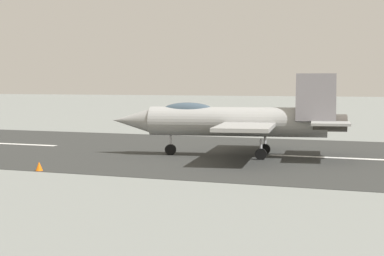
# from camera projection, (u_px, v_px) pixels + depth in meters

# --- Properties ---
(ground_plane) EXTENTS (400.00, 400.00, 0.00)m
(ground_plane) POSITION_uv_depth(u_px,v_px,m) (320.00, 157.00, 43.21)
(ground_plane) COLOR gray
(runway_strip) EXTENTS (240.00, 26.00, 0.02)m
(runway_strip) POSITION_uv_depth(u_px,v_px,m) (320.00, 157.00, 43.20)
(runway_strip) COLOR #313231
(runway_strip) RESTS_ON ground
(fighter_jet) EXTENTS (16.86, 14.29, 5.67)m
(fighter_jet) POSITION_uv_depth(u_px,v_px,m) (236.00, 121.00, 43.51)
(fighter_jet) COLOR #9FA09E
(fighter_jet) RESTS_ON ground
(marker_cone_mid) EXTENTS (0.44, 0.44, 0.55)m
(marker_cone_mid) POSITION_uv_depth(u_px,v_px,m) (39.00, 166.00, 36.45)
(marker_cone_mid) COLOR orange
(marker_cone_mid) RESTS_ON ground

